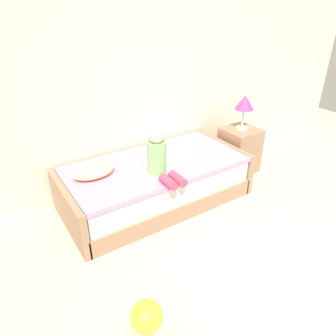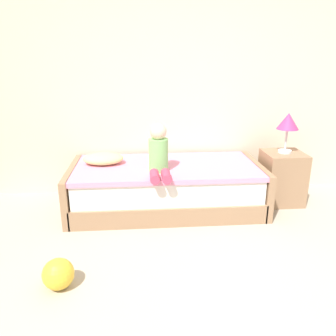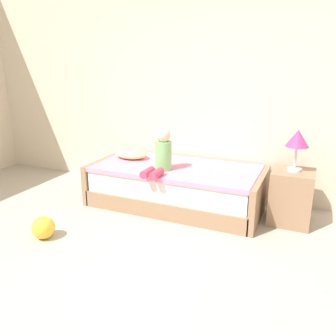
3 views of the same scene
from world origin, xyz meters
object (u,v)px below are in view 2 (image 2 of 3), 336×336
(child_figure, at_px, (159,153))
(bed, at_px, (166,187))
(nightstand, at_px, (282,178))
(pillow, at_px, (103,158))
(table_lamp, at_px, (288,123))
(toy_ball, at_px, (58,274))

(child_figure, bearing_deg, bed, 67.88)
(nightstand, distance_m, pillow, 2.06)
(bed, bearing_deg, pillow, 171.73)
(nightstand, bearing_deg, table_lamp, 0.00)
(table_lamp, xyz_separation_m, pillow, (-2.04, 0.06, -0.37))
(table_lamp, bearing_deg, pillow, 178.42)
(bed, relative_size, table_lamp, 4.69)
(pillow, bearing_deg, bed, -8.27)
(table_lamp, relative_size, child_figure, 0.88)
(nightstand, xyz_separation_m, table_lamp, (0.00, 0.00, 0.64))
(table_lamp, height_order, child_figure, table_lamp)
(child_figure, xyz_separation_m, pillow, (-0.60, 0.33, -0.14))
(child_figure, distance_m, toy_ball, 1.50)
(child_figure, bearing_deg, table_lamp, 10.68)
(nightstand, bearing_deg, child_figure, -169.32)
(nightstand, xyz_separation_m, child_figure, (-1.44, -0.27, 0.40))
(bed, height_order, toy_ball, bed)
(table_lamp, xyz_separation_m, child_figure, (-1.44, -0.27, -0.23))
(bed, xyz_separation_m, nightstand, (1.35, 0.04, 0.05))
(pillow, relative_size, toy_ball, 1.89)
(nightstand, relative_size, table_lamp, 1.33)
(nightstand, distance_m, table_lamp, 0.64)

